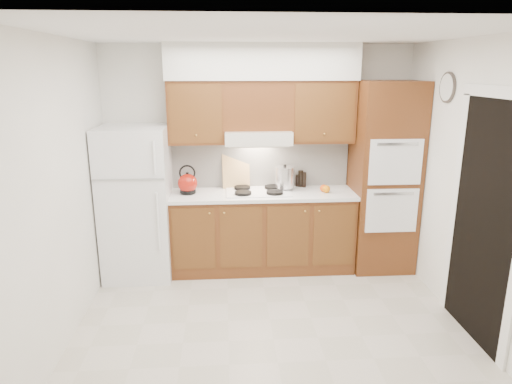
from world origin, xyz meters
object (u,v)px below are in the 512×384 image
(kettle, at_px, (188,183))
(stock_pot, at_px, (285,177))
(fridge, at_px, (137,203))
(oven_cabinet, at_px, (384,177))

(kettle, relative_size, stock_pot, 0.94)
(fridge, height_order, kettle, fridge)
(oven_cabinet, relative_size, kettle, 9.87)
(kettle, xyz_separation_m, stock_pot, (1.13, 0.10, 0.03))
(oven_cabinet, xyz_separation_m, kettle, (-2.27, 0.03, -0.04))
(oven_cabinet, bearing_deg, fridge, -179.30)
(fridge, bearing_deg, stock_pot, 5.52)
(fridge, relative_size, kettle, 7.71)
(fridge, distance_m, oven_cabinet, 2.86)
(stock_pot, bearing_deg, oven_cabinet, -6.44)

